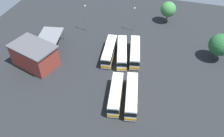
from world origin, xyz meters
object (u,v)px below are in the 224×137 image
(bus_row1_slot2, at_px, (131,95))
(tree_east_edge, at_px, (220,45))
(maintenance_shelter, at_px, (50,36))
(depot_building, at_px, (35,55))
(lamp_post_far_corner, at_px, (134,18))
(tree_northwest, at_px, (168,9))
(bus_row0_slot0, at_px, (109,51))
(lamp_post_by_building, at_px, (86,17))
(bus_row0_slot1, at_px, (122,52))
(bus_row0_slot2, at_px, (135,52))
(bus_row1_slot1, at_px, (116,94))

(bus_row1_slot2, xyz_separation_m, tree_east_edge, (-21.18, 18.67, 2.84))
(maintenance_shelter, bearing_deg, bus_row1_slot2, 63.17)
(depot_building, xyz_separation_m, lamp_post_far_corner, (-23.22, 21.04, 1.32))
(maintenance_shelter, relative_size, lamp_post_far_corner, 1.19)
(bus_row1_slot2, distance_m, tree_east_edge, 28.37)
(lamp_post_far_corner, height_order, tree_northwest, lamp_post_far_corner)
(bus_row0_slot0, distance_m, lamp_post_by_building, 15.11)
(depot_building, bearing_deg, lamp_post_far_corner, 137.81)
(bus_row0_slot1, height_order, tree_northwest, tree_northwest)
(maintenance_shelter, relative_size, lamp_post_by_building, 1.10)
(bus_row0_slot2, distance_m, maintenance_shelter, 24.27)
(lamp_post_by_building, height_order, tree_east_edge, lamp_post_by_building)
(depot_building, relative_size, tree_northwest, 1.84)
(lamp_post_far_corner, bearing_deg, bus_row0_slot2, 14.11)
(bus_row0_slot0, bearing_deg, depot_building, -63.62)
(bus_row0_slot0, relative_size, depot_building, 0.89)
(bus_row1_slot1, relative_size, tree_northwest, 1.59)
(tree_east_edge, bearing_deg, maintenance_shelter, -80.46)
(depot_building, bearing_deg, tree_northwest, 136.05)
(maintenance_shelter, height_order, lamp_post_by_building, lamp_post_by_building)
(bus_row0_slot0, height_order, bus_row0_slot2, same)
(bus_row1_slot1, height_order, depot_building, depot_building)
(bus_row1_slot1, height_order, bus_row1_slot2, same)
(bus_row0_slot2, distance_m, lamp_post_far_corner, 13.60)
(bus_row1_slot2, bearing_deg, lamp_post_by_building, -140.66)
(tree_east_edge, bearing_deg, bus_row1_slot1, -45.52)
(bus_row0_slot0, xyz_separation_m, lamp_post_by_building, (-10.40, -10.57, 2.89))
(bus_row0_slot1, distance_m, depot_building, 22.90)
(bus_row0_slot2, relative_size, tree_east_edge, 1.53)
(bus_row0_slot1, distance_m, lamp_post_far_corner, 14.32)
(maintenance_shelter, bearing_deg, depot_building, -1.31)
(bus_row0_slot2, height_order, lamp_post_far_corner, lamp_post_far_corner)
(bus_row0_slot0, xyz_separation_m, bus_row0_slot2, (-1.56, 6.77, -0.00))
(bus_row0_slot2, distance_m, bus_row1_slot2, 15.77)
(depot_building, bearing_deg, lamp_post_by_building, 159.97)
(bus_row0_slot2, xyz_separation_m, tree_east_edge, (-5.63, 21.32, 2.84))
(bus_row1_slot1, bearing_deg, depot_building, -104.00)
(tree_east_edge, bearing_deg, tree_northwest, -135.93)
(tree_northwest, bearing_deg, maintenance_shelter, -52.36)
(lamp_post_by_building, bearing_deg, bus_row0_slot1, 54.54)
(depot_building, distance_m, tree_east_edge, 48.33)
(bus_row1_slot2, xyz_separation_m, lamp_post_by_building, (-24.39, -19.99, 2.89))
(bus_row0_slot2, height_order, depot_building, depot_building)
(bus_row1_slot2, distance_m, tree_northwest, 37.13)
(bus_row0_slot2, xyz_separation_m, bus_row1_slot2, (15.55, 2.65, 0.00))
(bus_row0_slot1, relative_size, lamp_post_by_building, 1.40)
(bus_row1_slot2, bearing_deg, bus_row0_slot0, -146.05)
(maintenance_shelter, bearing_deg, tree_northwest, 127.64)
(bus_row0_slot1, relative_size, bus_row1_slot1, 1.07)
(bus_row1_slot2, distance_m, maintenance_shelter, 30.05)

